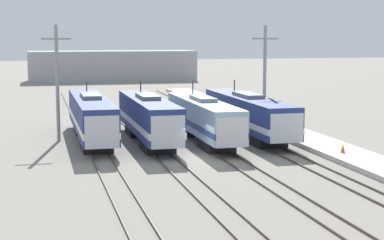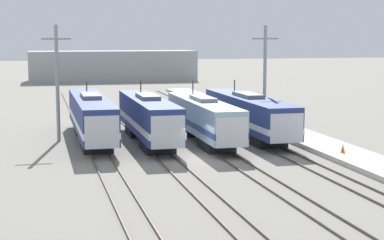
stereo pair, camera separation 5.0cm
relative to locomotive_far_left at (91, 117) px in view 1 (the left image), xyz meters
name	(u,v)px [view 1 (the left image)]	position (x,y,z in m)	size (l,w,h in m)	color
ground_plane	(197,158)	(7.31, -9.88, -2.20)	(400.00, 400.00, 0.00)	gray
rail_pair_far_left	(103,162)	(0.00, -9.88, -2.12)	(1.50, 120.00, 0.15)	#4C4238
rail_pair_center_left	(167,159)	(4.87, -9.88, -2.12)	(1.51, 120.00, 0.15)	#4C4238
rail_pair_center_right	(227,156)	(9.74, -9.88, -2.12)	(1.51, 120.00, 0.15)	#4C4238
rail_pair_far_right	(285,153)	(14.61, -9.88, -2.12)	(1.50, 120.00, 0.15)	#4C4238
locomotive_far_left	(91,117)	(0.00, 0.00, 0.00)	(2.90, 19.79, 5.09)	black
locomotive_center_left	(149,118)	(4.87, -2.03, 0.01)	(2.90, 17.91, 5.25)	black
locomotive_center_right	(205,119)	(9.74, -2.91, -0.10)	(2.81, 17.63, 5.24)	#232326
locomotive_far_right	(249,115)	(14.61, -0.96, -0.08)	(3.08, 19.48, 5.09)	black
catenary_tower_left	(57,81)	(-2.90, 0.93, 3.25)	(2.61, 0.32, 10.45)	gray
catenary_tower_right	(265,78)	(16.76, 0.93, 3.25)	(2.61, 0.32, 10.45)	gray
platform	(334,149)	(18.93, -9.88, -2.00)	(4.00, 120.00, 0.40)	#B7B5AD
traffic_cone	(343,148)	(18.45, -12.34, -1.46)	(0.34, 0.34, 0.70)	orange
depot_building	(112,66)	(11.00, 77.58, 0.92)	(34.44, 9.73, 6.24)	#9EA3A8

